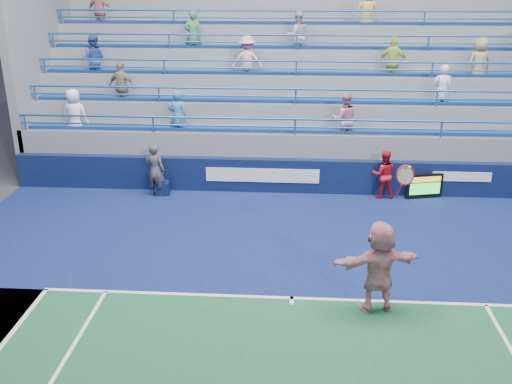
# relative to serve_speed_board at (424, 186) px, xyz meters

# --- Properties ---
(ground) EXTENTS (120.00, 120.00, 0.00)m
(ground) POSITION_rel_serve_speed_board_xyz_m (-4.06, -6.23, -0.40)
(ground) COLOR #333538
(sponsor_wall) EXTENTS (18.00, 0.32, 1.10)m
(sponsor_wall) POSITION_rel_serve_speed_board_xyz_m (-4.06, 0.27, 0.15)
(sponsor_wall) COLOR #0A183A
(sponsor_wall) RESTS_ON ground
(bleacher_stand) EXTENTS (18.00, 5.60, 6.13)m
(bleacher_stand) POSITION_rel_serve_speed_board_xyz_m (-4.07, 4.05, 1.14)
(bleacher_stand) COLOR slate
(bleacher_stand) RESTS_ON ground
(serve_speed_board) EXTENTS (1.16, 0.39, 0.80)m
(serve_speed_board) POSITION_rel_serve_speed_board_xyz_m (0.00, 0.00, 0.00)
(serve_speed_board) COLOR black
(serve_speed_board) RESTS_ON ground
(judge_chair) EXTENTS (0.48, 0.48, 0.76)m
(judge_chair) POSITION_rel_serve_speed_board_xyz_m (-8.22, -0.21, -0.16)
(judge_chair) COLOR #0B1738
(judge_chair) RESTS_ON ground
(tennis_player) EXTENTS (1.93, 1.03, 3.19)m
(tennis_player) POSITION_rel_serve_speed_board_xyz_m (-2.31, -6.51, 0.59)
(tennis_player) COLOR white
(tennis_player) RESTS_ON ground
(line_judge) EXTENTS (0.69, 0.53, 1.70)m
(line_judge) POSITION_rel_serve_speed_board_xyz_m (-8.39, -0.33, 0.45)
(line_judge) COLOR #131834
(line_judge) RESTS_ON ground
(ball_girl) EXTENTS (0.76, 0.60, 1.53)m
(ball_girl) POSITION_rel_serve_speed_board_xyz_m (-1.29, -0.02, 0.36)
(ball_girl) COLOR red
(ball_girl) RESTS_ON ground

